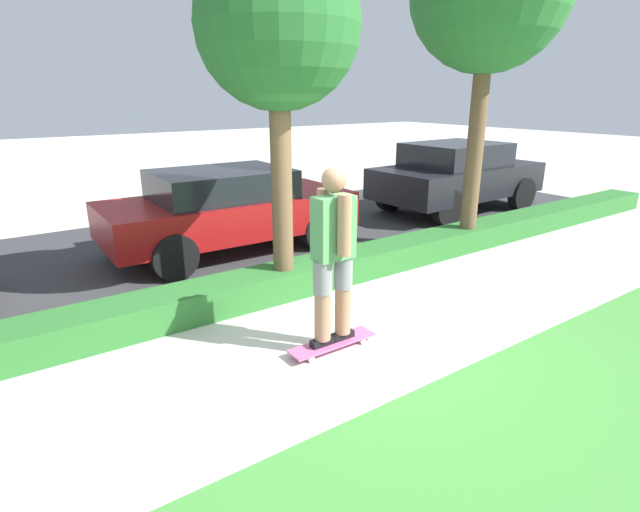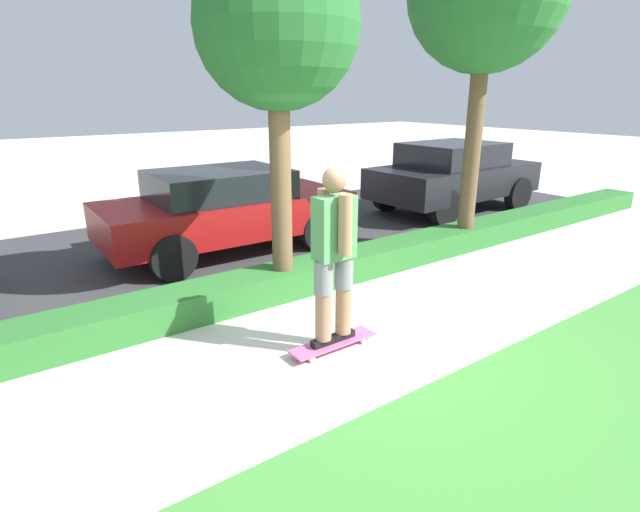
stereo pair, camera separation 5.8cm
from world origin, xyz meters
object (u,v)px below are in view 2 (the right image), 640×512
at_px(skateboard, 333,343).
at_px(parked_car_rear, 454,175).
at_px(parked_car_middle, 226,208).
at_px(skater_person, 334,253).
at_px(tree_mid, 277,29).

relative_size(skateboard, parked_car_rear, 0.24).
bearing_deg(parked_car_middle, parked_car_rear, -0.75).
relative_size(skateboard, skater_person, 0.54).
xyz_separation_m(skateboard, tree_mid, (0.35, 1.54, 3.11)).
bearing_deg(parked_car_middle, skater_person, -98.32).
height_order(skateboard, parked_car_rear, parked_car_rear).
bearing_deg(parked_car_rear, tree_mid, -162.21).
bearing_deg(skater_person, parked_car_rear, 30.51).
relative_size(tree_mid, parked_car_rear, 1.05).
distance_m(skateboard, tree_mid, 3.49).
distance_m(skater_person, parked_car_rear, 6.98).
bearing_deg(parked_car_rear, parked_car_middle, 176.57).
height_order(skater_person, parked_car_rear, skater_person).
distance_m(parked_car_middle, parked_car_rear, 5.40).
bearing_deg(parked_car_middle, skateboard, -98.32).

